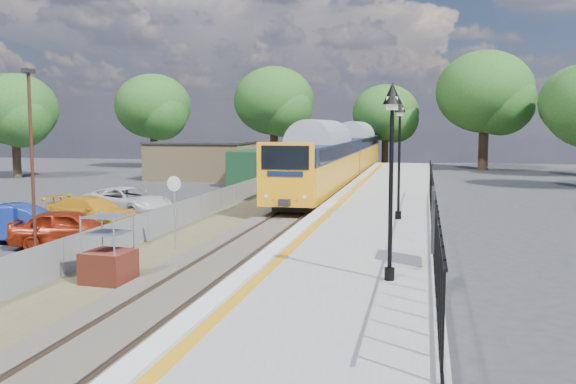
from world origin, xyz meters
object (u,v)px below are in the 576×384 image
(victorian_lamp_south, at_px, (392,135))
(train, at_px, (342,153))
(car_yellow, at_px, (93,212))
(speed_sign, at_px, (175,200))
(car_red, at_px, (70,229))
(victorian_lamp_north, at_px, (400,131))
(brick_plinth, at_px, (108,251))
(car_blue, at_px, (22,223))
(carpark_lamp, at_px, (31,148))
(car_white, at_px, (128,201))

(victorian_lamp_south, bearing_deg, train, 99.13)
(victorian_lamp_south, relative_size, car_yellow, 0.99)
(speed_sign, relative_size, car_red, 0.64)
(victorian_lamp_south, relative_size, car_red, 1.08)
(victorian_lamp_south, bearing_deg, victorian_lamp_north, 91.15)
(victorian_lamp_south, bearing_deg, brick_plinth, 169.00)
(victorian_lamp_south, height_order, victorian_lamp_north, same)
(train, distance_m, car_blue, 28.80)
(train, xyz_separation_m, carpark_lamp, (-7.25, -29.04, 1.38))
(brick_plinth, bearing_deg, car_blue, 140.32)
(brick_plinth, xyz_separation_m, car_yellow, (-5.61, 9.30, -0.29))
(car_white, bearing_deg, victorian_lamp_south, -116.11)
(victorian_lamp_south, xyz_separation_m, victorian_lamp_north, (-0.20, 10.00, 0.00))
(victorian_lamp_north, relative_size, speed_sign, 1.70)
(speed_sign, xyz_separation_m, car_yellow, (-5.61, 4.30, -1.16))
(brick_plinth, relative_size, car_white, 0.40)
(car_white, bearing_deg, victorian_lamp_north, -88.70)
(car_yellow, height_order, car_white, car_white)
(victorian_lamp_south, xyz_separation_m, car_white, (-13.90, 14.85, -3.60))
(speed_sign, xyz_separation_m, car_white, (-5.90, 8.30, -1.14))
(train, height_order, car_white, train)
(victorian_lamp_south, distance_m, car_yellow, 17.78)
(victorian_lamp_south, xyz_separation_m, speed_sign, (-8.00, 6.55, -2.46))
(victorian_lamp_south, relative_size, car_white, 0.92)
(car_red, relative_size, car_blue, 0.95)
(car_yellow, relative_size, car_white, 0.93)
(train, height_order, speed_sign, train)
(victorian_lamp_north, distance_m, car_blue, 15.00)
(train, height_order, car_red, train)
(carpark_lamp, height_order, car_red, carpark_lamp)
(victorian_lamp_south, distance_m, car_blue, 16.40)
(carpark_lamp, relative_size, car_white, 1.29)
(carpark_lamp, xyz_separation_m, car_yellow, (-0.87, 5.66, -3.05))
(victorian_lamp_north, height_order, car_yellow, victorian_lamp_north)
(car_red, relative_size, car_white, 0.85)
(car_red, xyz_separation_m, car_yellow, (-1.65, 4.66, -0.05))
(victorian_lamp_south, bearing_deg, car_yellow, 141.44)
(train, relative_size, brick_plinth, 20.28)
(carpark_lamp, bearing_deg, car_blue, 134.77)
(train, height_order, car_blue, train)
(car_red, xyz_separation_m, car_white, (-1.94, 8.65, -0.03))
(train, xyz_separation_m, brick_plinth, (-2.50, -32.68, -1.38))
(train, bearing_deg, car_yellow, -109.13)
(speed_sign, height_order, car_white, speed_sign)
(carpark_lamp, height_order, car_yellow, carpark_lamp)
(victorian_lamp_south, xyz_separation_m, car_red, (-11.96, 6.20, -3.57))
(brick_plinth, height_order, speed_sign, speed_sign)
(victorian_lamp_south, height_order, car_white, victorian_lamp_south)
(victorian_lamp_south, xyz_separation_m, car_yellow, (-13.61, 10.85, -3.62))
(train, relative_size, car_yellow, 8.74)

